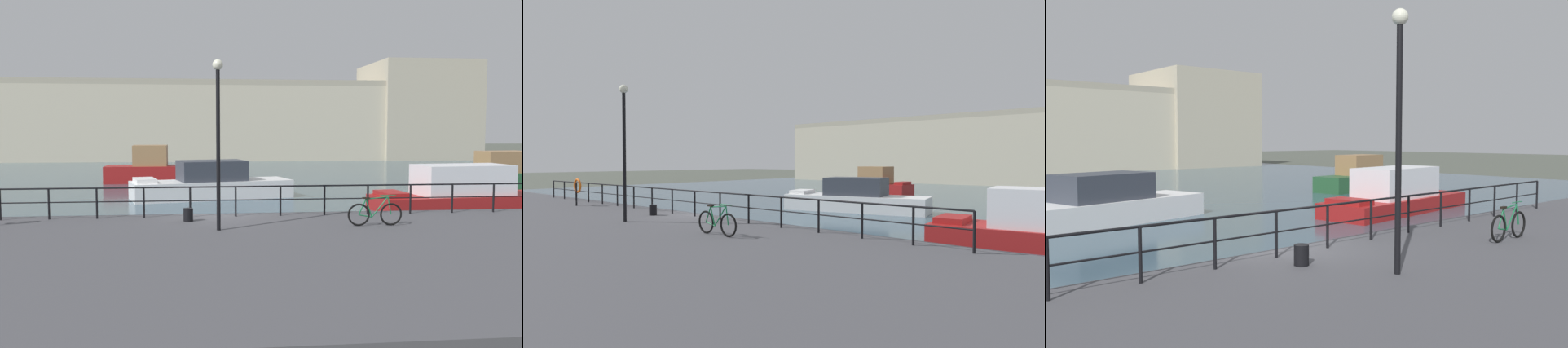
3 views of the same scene
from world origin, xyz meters
The scene contains 9 objects.
ground_plane centered at (0.00, 0.00, 0.00)m, with size 240.00×240.00×0.00m, color #4C5147.
quay_promenade centered at (0.00, -6.50, 0.49)m, with size 56.00×13.00×0.98m, color #47474C.
moored_blue_motorboat centered at (12.47, 6.68, 0.88)m, with size 9.68×3.79×2.23m.
moored_red_daysailer centered at (19.62, 15.80, 0.96)m, with size 7.55×3.06×2.51m.
moored_cabin_cruiser centered at (0.06, 12.57, 0.84)m, with size 9.53×4.80×2.17m.
quay_railing centered at (-0.97, -0.75, 1.71)m, with size 25.45×0.07×1.08m.
parked_bicycle centered at (4.88, -3.18, 1.36)m, with size 1.77×0.09×0.98m.
mooring_bollard centered at (-1.02, -1.67, 1.20)m, with size 0.32×0.32×0.44m, color black.
quay_lamp_post centered at (-0.08, -3.46, 4.21)m, with size 0.32×0.32×5.14m.
Camera 3 is at (-8.17, -9.92, 3.61)m, focal length 36.30 mm.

